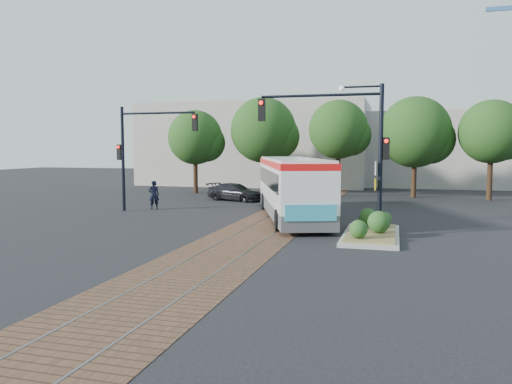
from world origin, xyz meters
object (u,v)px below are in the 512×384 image
city_bus (292,185)px  officer (154,195)px  parked_car (235,192)px  signal_pole_main (350,135)px  signal_pole_left (140,144)px  traffic_island (372,229)px

city_bus → officer: size_ratio=6.86×
parked_car → signal_pole_main: bearing=-125.7°
city_bus → signal_pole_left: signal_pole_left is taller
traffic_island → officer: officer is taller
traffic_island → signal_pole_main: 3.95m
traffic_island → signal_pole_main: (-0.96, 0.09, 3.83)m
city_bus → parked_car: city_bus is taller
city_bus → parked_car: (-5.53, 7.44, -1.14)m
traffic_island → signal_pole_main: bearing=174.6°
officer → parked_car: officer is taller
signal_pole_main → officer: 13.78m
city_bus → signal_pole_left: size_ratio=1.96×
city_bus → signal_pole_left: bearing=159.1°
traffic_island → signal_pole_left: 14.50m
traffic_island → signal_pole_left: signal_pole_left is taller
city_bus → signal_pole_main: bearing=-72.8°
signal_pole_main → parked_car: 15.35m
traffic_island → officer: (-12.96, 6.00, 0.53)m
signal_pole_left → traffic_island: bearing=-20.4°
signal_pole_main → signal_pole_left: (-12.23, 4.80, -0.29)m
signal_pole_main → officer: size_ratio=3.50×
signal_pole_left → signal_pole_main: bearing=-21.4°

